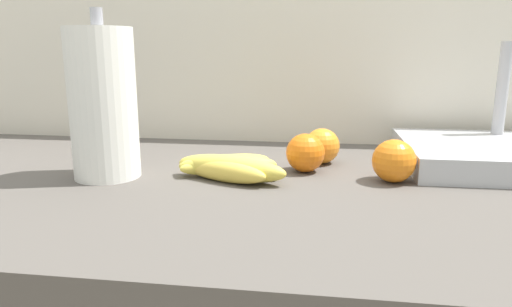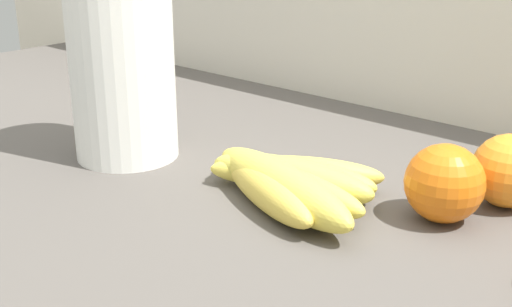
# 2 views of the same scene
# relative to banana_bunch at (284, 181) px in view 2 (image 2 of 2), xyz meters

# --- Properties ---
(banana_bunch) EXTENTS (0.21, 0.16, 0.04)m
(banana_bunch) POSITION_rel_banana_bunch_xyz_m (0.00, 0.00, 0.00)
(banana_bunch) COLOR #E6C54C
(banana_bunch) RESTS_ON counter
(orange_right) EXTENTS (0.07, 0.07, 0.07)m
(orange_right) POSITION_rel_banana_bunch_xyz_m (0.13, 0.06, 0.02)
(orange_right) COLOR orange
(orange_right) RESTS_ON counter
(orange_center) EXTENTS (0.07, 0.07, 0.07)m
(orange_center) POSITION_rel_banana_bunch_xyz_m (0.16, 0.13, 0.01)
(orange_center) COLOR orange
(orange_center) RESTS_ON counter
(paper_towel_roll) EXTENTS (0.11, 0.11, 0.28)m
(paper_towel_roll) POSITION_rel_banana_bunch_xyz_m (-0.21, -0.02, 0.11)
(paper_towel_roll) COLOR white
(paper_towel_roll) RESTS_ON counter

